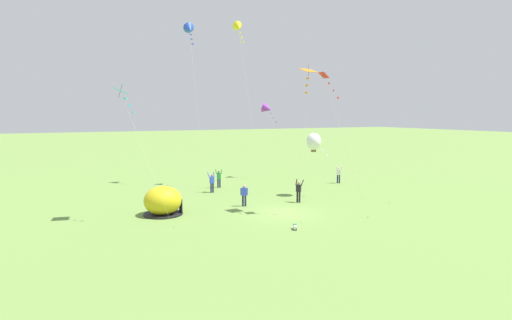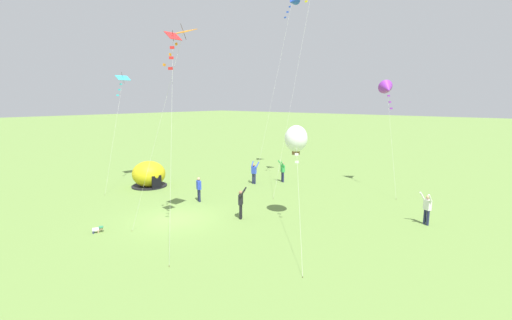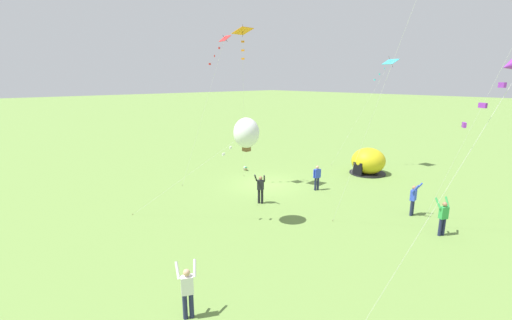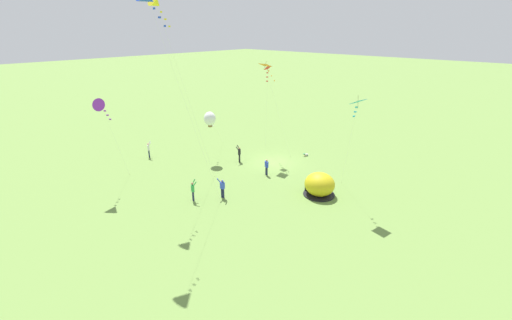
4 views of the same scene
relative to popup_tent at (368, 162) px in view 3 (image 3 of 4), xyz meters
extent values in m
plane|color=olive|center=(8.04, -3.47, -1.00)|extent=(300.00, 300.00, 0.00)
ellipsoid|color=gold|center=(-0.01, 0.00, 0.05)|extent=(2.70, 2.60, 2.10)
cylinder|color=black|center=(-0.01, 0.00, -0.95)|extent=(2.81, 2.81, 0.10)
cube|color=black|center=(1.26, -0.14, -0.45)|extent=(0.21, 0.81, 1.10)
cylinder|color=white|center=(6.54, -7.47, -0.83)|extent=(0.35, 0.39, 0.22)
sphere|color=tan|center=(6.67, -7.24, -0.80)|extent=(0.19, 0.19, 0.19)
cylinder|color=#338C59|center=(6.67, -7.24, -0.71)|extent=(0.24, 0.24, 0.06)
cylinder|color=tan|center=(6.51, -7.32, -0.91)|extent=(0.07, 0.07, 0.17)
cylinder|color=tan|center=(6.69, -7.42, -0.91)|extent=(0.07, 0.07, 0.17)
cylinder|color=navy|center=(6.41, -7.53, -0.93)|extent=(0.09, 0.09, 0.13)
cylinder|color=navy|center=(6.55, -7.61, -0.93)|extent=(0.09, 0.09, 0.13)
cylinder|color=#1E2347|center=(7.53, 8.24, -0.56)|extent=(0.15, 0.15, 0.88)
cylinder|color=#1E2347|center=(7.35, 8.34, -0.56)|extent=(0.15, 0.15, 0.88)
cube|color=green|center=(7.44, 8.29, 0.18)|extent=(0.45, 0.39, 0.60)
sphere|color=#9E7051|center=(7.44, 8.29, 0.61)|extent=(0.22, 0.22, 0.22)
cylinder|color=green|center=(7.60, 8.03, 0.65)|extent=(0.20, 0.39, 0.50)
cylinder|color=green|center=(7.13, 8.28, 0.65)|extent=(0.30, 0.36, 0.50)
cylinder|color=#1E2347|center=(19.77, 5.12, -0.56)|extent=(0.15, 0.15, 0.88)
cylinder|color=#1E2347|center=(19.59, 5.21, -0.56)|extent=(0.15, 0.15, 0.88)
cube|color=white|center=(19.68, 5.17, 0.18)|extent=(0.45, 0.39, 0.60)
sphere|color=tan|center=(19.68, 5.17, 0.61)|extent=(0.22, 0.22, 0.22)
cylinder|color=white|center=(19.85, 4.91, 0.65)|extent=(0.20, 0.39, 0.50)
cylinder|color=white|center=(19.37, 5.15, 0.65)|extent=(0.30, 0.36, 0.50)
cylinder|color=black|center=(10.89, -0.77, -0.56)|extent=(0.15, 0.15, 0.88)
cylinder|color=black|center=(11.01, -0.94, -0.56)|extent=(0.15, 0.15, 0.88)
cube|color=black|center=(10.95, -0.85, 0.18)|extent=(0.41, 0.45, 0.60)
sphere|color=#9E7051|center=(10.95, -0.85, 0.61)|extent=(0.22, 0.22, 0.22)
cylinder|color=black|center=(10.93, -0.55, 0.65)|extent=(0.34, 0.33, 0.50)
cylinder|color=black|center=(11.22, -0.99, 0.65)|extent=(0.38, 0.24, 0.50)
cylinder|color=#1E2347|center=(5.86, 6.18, -0.56)|extent=(0.15, 0.15, 0.88)
cylinder|color=#1E2347|center=(6.06, 6.20, -0.56)|extent=(0.15, 0.15, 0.88)
cube|color=blue|center=(5.96, 6.19, 0.18)|extent=(0.40, 0.27, 0.60)
sphere|color=#9E7051|center=(5.96, 6.19, 0.61)|extent=(0.22, 0.22, 0.22)
cylinder|color=blue|center=(5.69, 6.32, 0.65)|extent=(0.18, 0.39, 0.50)
cylinder|color=blue|center=(6.21, 6.37, 0.65)|extent=(0.12, 0.38, 0.50)
cylinder|color=#1E2347|center=(6.45, -0.19, -0.56)|extent=(0.15, 0.15, 0.88)
cylinder|color=#1E2347|center=(6.26, -0.11, -0.56)|extent=(0.15, 0.15, 0.88)
cube|color=blue|center=(6.36, -0.15, 0.18)|extent=(0.44, 0.36, 0.60)
sphere|color=tan|center=(6.36, -0.15, 0.61)|extent=(0.22, 0.22, 0.22)
cylinder|color=blue|center=(6.59, -0.24, 0.18)|extent=(0.09, 0.09, 0.58)
cylinder|color=blue|center=(6.12, -0.06, 0.18)|extent=(0.09, 0.09, 0.58)
cylinder|color=silver|center=(-1.44, -1.94, 3.39)|extent=(2.48, 3.44, 8.77)
cylinder|color=brown|center=(-0.21, -3.65, -0.97)|extent=(0.03, 0.03, 0.06)
cube|color=#33B7D1|center=(-2.68, -0.23, 7.77)|extent=(1.06, 1.12, 0.44)
cylinder|color=#332314|center=(-2.68, -0.23, 7.78)|extent=(0.26, 0.35, 0.88)
cube|color=#33B7D1|center=(-2.44, -0.56, 7.25)|extent=(0.21, 0.14, 0.12)
cube|color=#33B7D1|center=(-2.23, -0.85, 6.81)|extent=(0.21, 0.11, 0.12)
cube|color=#33B7D1|center=(-2.03, -1.13, 6.36)|extent=(0.16, 0.20, 0.12)
cylinder|color=silver|center=(11.54, -6.03, 3.98)|extent=(2.29, 2.40, 9.96)
cylinder|color=brown|center=(12.68, -7.23, -0.97)|extent=(0.03, 0.03, 0.06)
cube|color=red|center=(10.40, -4.84, 8.96)|extent=(0.55, 0.66, 0.41)
cylinder|color=#332314|center=(10.40, -4.84, 8.97)|extent=(0.24, 0.25, 0.44)
cube|color=red|center=(10.66, -5.12, 8.37)|extent=(0.20, 0.17, 0.12)
cube|color=red|center=(10.89, -5.35, 7.88)|extent=(0.16, 0.20, 0.12)
cube|color=red|center=(11.11, -5.59, 7.38)|extent=(0.20, 0.15, 0.12)
cylinder|color=silver|center=(9.84, 6.18, 6.86)|extent=(0.12, 4.93, 15.72)
cylinder|color=brown|center=(9.90, 3.72, -0.97)|extent=(0.03, 0.03, 0.06)
cylinder|color=silver|center=(5.67, 9.28, 6.87)|extent=(0.21, 4.96, 15.73)
cylinder|color=brown|center=(5.57, 6.80, -0.97)|extent=(0.03, 0.03, 0.06)
cylinder|color=silver|center=(15.55, -1.70, 1.42)|extent=(3.93, 5.29, 4.85)
cylinder|color=brown|center=(17.51, -4.35, -0.97)|extent=(0.03, 0.03, 0.06)
ellipsoid|color=white|center=(13.59, 0.94, 3.84)|extent=(1.28, 1.28, 1.50)
cube|color=brown|center=(13.59, 0.94, 3.04)|extent=(0.32, 0.32, 0.23)
cube|color=white|center=(13.85, 0.58, 3.43)|extent=(0.20, 0.15, 0.12)
cube|color=white|center=(14.08, 0.28, 3.07)|extent=(0.20, 0.15, 0.12)
cube|color=white|center=(14.30, -0.02, 2.72)|extent=(0.21, 0.13, 0.12)
cylinder|color=silver|center=(15.69, 10.52, 2.92)|extent=(2.06, 2.56, 7.84)
cube|color=purple|center=(14.92, 11.48, 6.30)|extent=(0.18, 0.19, 0.12)
cube|color=purple|center=(15.13, 11.21, 5.84)|extent=(0.15, 0.20, 0.12)
cube|color=purple|center=(15.35, 10.95, 5.37)|extent=(0.20, 0.15, 0.12)
cylinder|color=silver|center=(8.82, -4.94, 4.18)|extent=(2.01, 2.37, 10.36)
cylinder|color=brown|center=(7.82, -6.12, -0.97)|extent=(0.03, 0.03, 0.06)
cube|color=orange|center=(9.82, -3.76, 9.36)|extent=(1.11, 1.07, 0.34)
cylinder|color=#332314|center=(9.82, -3.76, 9.37)|extent=(0.19, 0.22, 0.78)
cube|color=orange|center=(9.57, -4.05, 8.76)|extent=(0.21, 0.12, 0.12)
cube|color=orange|center=(9.37, -4.29, 8.25)|extent=(0.17, 0.20, 0.12)
cube|color=orange|center=(9.17, -4.53, 7.74)|extent=(0.15, 0.20, 0.12)
camera|label=1|loc=(-6.37, -28.30, 6.24)|focal=28.00mm
camera|label=2|loc=(24.21, -15.18, 5.99)|focal=24.00mm
camera|label=3|loc=(24.44, 13.61, 6.44)|focal=24.00mm
camera|label=4|loc=(-14.44, 24.06, 13.07)|focal=24.00mm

